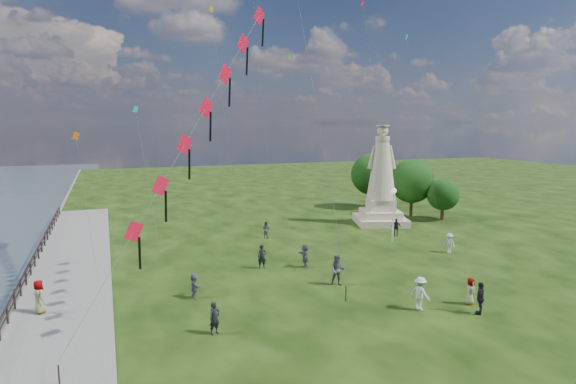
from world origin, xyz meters
name	(u,v)px	position (x,y,z in m)	size (l,w,h in m)	color
waterfront	(40,303)	(-15.24, 8.99, -0.06)	(200.00, 200.00, 1.51)	#2E3F45
statue	(381,187)	(13.34, 20.29, 3.61)	(5.91, 5.91, 9.55)	#C3B093
lamppost	(394,204)	(10.26, 13.41, 3.25)	(0.42, 0.42, 4.50)	silver
tree_row	(396,179)	(18.02, 24.77, 3.65)	(7.04, 12.78, 6.30)	#382314
person_0	(215,318)	(-7.13, 1.49, 0.78)	(0.57, 0.37, 1.55)	black
person_1	(338,270)	(1.26, 5.54, 0.96)	(0.93, 0.57, 1.92)	#595960
person_2	(420,293)	(3.60, 0.59, 0.89)	(1.14, 0.59, 1.77)	silver
person_3	(480,298)	(6.11, -1.02, 0.85)	(1.00, 0.51, 1.70)	black
person_4	(470,291)	(6.57, 0.22, 0.74)	(0.72, 0.45, 1.48)	#595960
person_5	(194,285)	(-7.19, 6.51, 0.73)	(1.35, 0.58, 1.46)	#595960
person_6	(262,257)	(-1.94, 10.43, 0.82)	(0.60, 0.39, 1.64)	black
person_7	(266,229)	(1.03, 18.61, 0.74)	(0.72, 0.44, 1.48)	#595960
person_8	(449,243)	(12.52, 9.19, 0.75)	(0.97, 0.50, 1.50)	silver
person_9	(396,227)	(11.83, 15.32, 0.77)	(0.90, 0.46, 1.54)	black
person_10	(39,299)	(-15.00, 6.91, 0.87)	(0.85, 0.52, 1.73)	#595960
person_11	(305,256)	(0.83, 9.59, 0.82)	(1.52, 0.66, 1.64)	#595960
red_kite_train	(204,114)	(-6.75, 4.63, 10.17)	(11.19, 9.35, 16.36)	black
small_kites	(270,68)	(2.85, 22.76, 14.64)	(31.05, 16.46, 30.18)	#1CA8A1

